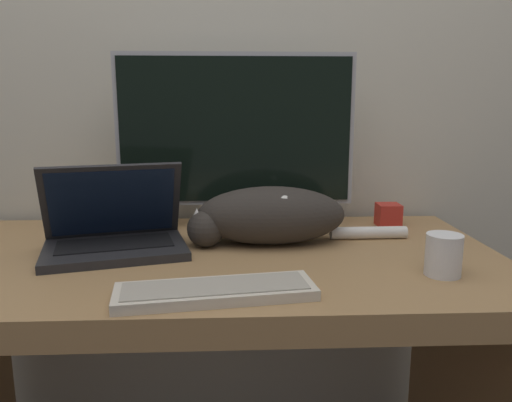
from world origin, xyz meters
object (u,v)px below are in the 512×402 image
laptop (114,234)px  cat (269,215)px  monitor (236,142)px  external_keyboard (216,291)px  coffee_mug (444,255)px

laptop → cat: 0.38m
monitor → external_keyboard: bearing=-94.7°
laptop → coffee_mug: (0.72, -0.20, 0.00)m
external_keyboard → cat: bearing=62.3°
laptop → coffee_mug: bearing=-29.7°
monitor → laptop: 0.41m
external_keyboard → cat: size_ratio=0.67×
cat → coffee_mug: size_ratio=6.51×
external_keyboard → laptop: bearing=122.5°
monitor → coffee_mug: monitor is taller
external_keyboard → coffee_mug: bearing=3.5°
external_keyboard → coffee_mug: size_ratio=4.36×
external_keyboard → cat: (0.12, 0.34, 0.06)m
cat → external_keyboard: bearing=-110.5°
laptop → external_keyboard: 0.38m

